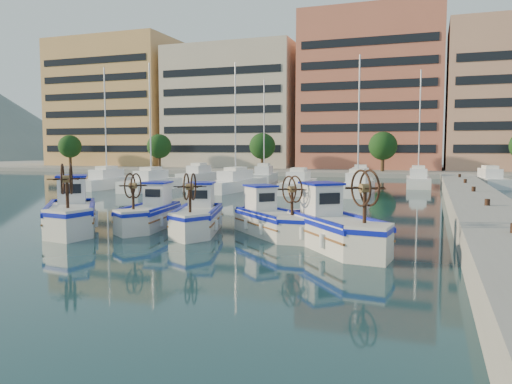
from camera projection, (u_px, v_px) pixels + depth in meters
name	position (u px, v px, depth m)	size (l,w,h in m)	color
ground	(176.00, 236.00, 21.84)	(300.00, 300.00, 0.00)	#1A4146
quay	(483.00, 213.00, 25.02)	(3.00, 60.00, 1.20)	gray
waterfront	(424.00, 102.00, 78.97)	(180.00, 40.00, 25.60)	gray
yacht_marina	(286.00, 182.00, 48.91)	(37.96, 22.57, 11.50)	white
fishing_boat_a	(71.00, 212.00, 23.34)	(4.59, 5.18, 3.21)	silver
fishing_boat_b	(150.00, 212.00, 24.19)	(2.42, 4.52, 2.75)	silver
fishing_boat_c	(198.00, 215.00, 22.98)	(2.98, 4.64, 2.81)	silver
fishing_boat_d	(271.00, 218.00, 22.15)	(4.22, 4.21, 2.73)	silver
fishing_boat_e	(335.00, 226.00, 19.23)	(4.57, 5.00, 3.12)	silver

